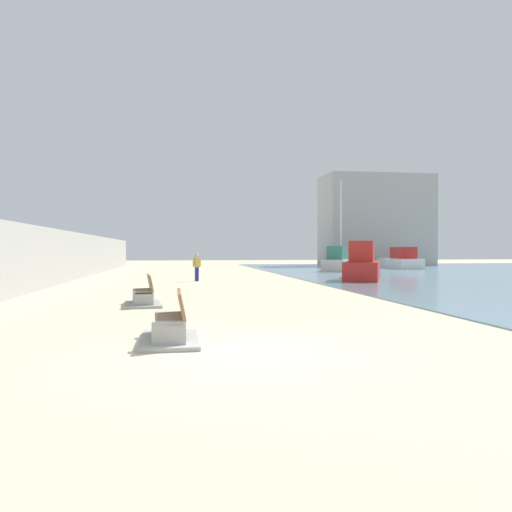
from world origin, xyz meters
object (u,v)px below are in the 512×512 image
Objects in this scene: person_walking at (197,265)px; boat_far_right at (400,261)px; bench_far at (144,298)px; boat_distant at (363,266)px; boat_far_left at (340,262)px; bench_near at (171,330)px.

boat_far_right is at bearing 39.84° from person_walking.
bench_far is 16.63m from boat_distant.
boat_far_right is 9.38m from boat_far_left.
bench_far is at bearing -99.80° from person_walking.
bench_far is 1.38× the size of person_walking.
boat_far_right reaches higher than bench_far.
boat_far_left is (2.38, 11.54, -0.04)m from boat_distant.
boat_far_left is at bearing -145.23° from boat_far_right.
boat_far_left reaches higher than boat_far_right.
bench_far is 12.42m from person_walking.
boat_far_right is at bearing 59.17° from boat_distant.
bench_near is 6.67m from bench_far.
bench_near is 1.32× the size of person_walking.
boat_distant is 11.78m from boat_far_left.
bench_near is 18.87m from person_walking.
boat_distant is 0.83× the size of boat_far_right.
person_walking reaches higher than bench_far.
bench_far is at bearing -134.91° from boat_distant.
person_walking reaches higher than bench_near.
boat_distant reaches higher than person_walking.
boat_distant is (9.62, -0.45, -0.07)m from person_walking.
boat_far_right reaches higher than person_walking.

